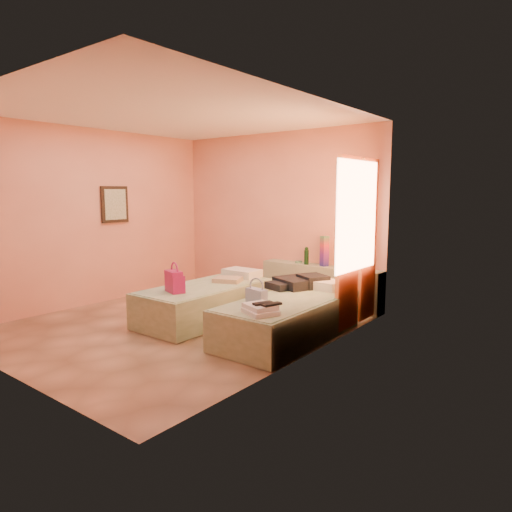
{
  "coord_description": "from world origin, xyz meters",
  "views": [
    {
      "loc": [
        4.55,
        -4.15,
        1.8
      ],
      "look_at": [
        0.65,
        0.85,
        0.91
      ],
      "focal_mm": 32.0,
      "sensor_mm": 36.0,
      "label": 1
    }
  ],
  "objects_px": {
    "bed_right": "(288,319)",
    "water_bottle": "(306,256)",
    "towel_stack": "(260,309)",
    "green_book": "(343,267)",
    "blue_handbag": "(256,296)",
    "headboard_ledge": "(320,286)",
    "bed_left": "(206,302)",
    "magenta_handbag": "(175,281)",
    "flower_vase": "(358,261)"
  },
  "relations": [
    {
      "from": "headboard_ledge",
      "to": "bed_right",
      "type": "height_order",
      "value": "headboard_ledge"
    },
    {
      "from": "water_bottle",
      "to": "towel_stack",
      "type": "relative_size",
      "value": 0.76
    },
    {
      "from": "headboard_ledge",
      "to": "water_bottle",
      "type": "relative_size",
      "value": 7.68
    },
    {
      "from": "bed_right",
      "to": "water_bottle",
      "type": "bearing_deg",
      "value": 114.02
    },
    {
      "from": "blue_handbag",
      "to": "water_bottle",
      "type": "bearing_deg",
      "value": 114.46
    },
    {
      "from": "green_book",
      "to": "headboard_ledge",
      "type": "bearing_deg",
      "value": -174.08
    },
    {
      "from": "headboard_ledge",
      "to": "bed_right",
      "type": "relative_size",
      "value": 1.02
    },
    {
      "from": "bed_left",
      "to": "water_bottle",
      "type": "relative_size",
      "value": 7.49
    },
    {
      "from": "magenta_handbag",
      "to": "bed_right",
      "type": "bearing_deg",
      "value": 42.72
    },
    {
      "from": "bed_right",
      "to": "blue_handbag",
      "type": "xyz_separation_m",
      "value": [
        -0.18,
        -0.39,
        0.34
      ]
    },
    {
      "from": "towel_stack",
      "to": "water_bottle",
      "type": "bearing_deg",
      "value": 110.68
    },
    {
      "from": "bed_left",
      "to": "green_book",
      "type": "height_order",
      "value": "green_book"
    },
    {
      "from": "bed_left",
      "to": "magenta_handbag",
      "type": "relative_size",
      "value": 6.59
    },
    {
      "from": "bed_right",
      "to": "headboard_ledge",
      "type": "bearing_deg",
      "value": 106.53
    },
    {
      "from": "bed_right",
      "to": "water_bottle",
      "type": "height_order",
      "value": "water_bottle"
    },
    {
      "from": "water_bottle",
      "to": "headboard_ledge",
      "type": "bearing_deg",
      "value": 10.66
    },
    {
      "from": "water_bottle",
      "to": "towel_stack",
      "type": "xyz_separation_m",
      "value": [
        0.91,
        -2.4,
        -0.23
      ]
    },
    {
      "from": "blue_handbag",
      "to": "towel_stack",
      "type": "bearing_deg",
      "value": -38.21
    },
    {
      "from": "flower_vase",
      "to": "bed_left",
      "type": "bearing_deg",
      "value": -132.4
    },
    {
      "from": "towel_stack",
      "to": "flower_vase",
      "type": "bearing_deg",
      "value": 90.32
    },
    {
      "from": "magenta_handbag",
      "to": "green_book",
      "type": "bearing_deg",
      "value": 81.71
    },
    {
      "from": "magenta_handbag",
      "to": "towel_stack",
      "type": "xyz_separation_m",
      "value": [
        1.55,
        -0.17,
        -0.09
      ]
    },
    {
      "from": "headboard_ledge",
      "to": "flower_vase",
      "type": "relative_size",
      "value": 7.59
    },
    {
      "from": "magenta_handbag",
      "to": "blue_handbag",
      "type": "height_order",
      "value": "magenta_handbag"
    },
    {
      "from": "water_bottle",
      "to": "green_book",
      "type": "distance_m",
      "value": 0.63
    },
    {
      "from": "magenta_handbag",
      "to": "blue_handbag",
      "type": "relative_size",
      "value": 1.13
    },
    {
      "from": "blue_handbag",
      "to": "bed_right",
      "type": "bearing_deg",
      "value": 73.44
    },
    {
      "from": "bed_left",
      "to": "bed_right",
      "type": "distance_m",
      "value": 1.4
    },
    {
      "from": "headboard_ledge",
      "to": "flower_vase",
      "type": "distance_m",
      "value": 0.8
    },
    {
      "from": "bed_left",
      "to": "towel_stack",
      "type": "xyz_separation_m",
      "value": [
        1.54,
        -0.74,
        0.3
      ]
    },
    {
      "from": "headboard_ledge",
      "to": "bed_right",
      "type": "bearing_deg",
      "value": -72.84
    },
    {
      "from": "headboard_ledge",
      "to": "bed_left",
      "type": "distance_m",
      "value": 1.91
    },
    {
      "from": "flower_vase",
      "to": "blue_handbag",
      "type": "height_order",
      "value": "flower_vase"
    },
    {
      "from": "headboard_ledge",
      "to": "green_book",
      "type": "distance_m",
      "value": 0.51
    },
    {
      "from": "flower_vase",
      "to": "blue_handbag",
      "type": "bearing_deg",
      "value": -98.71
    },
    {
      "from": "magenta_handbag",
      "to": "blue_handbag",
      "type": "xyz_separation_m",
      "value": [
        1.22,
        0.18,
        -0.06
      ]
    },
    {
      "from": "flower_vase",
      "to": "towel_stack",
      "type": "distance_m",
      "value": 2.43
    },
    {
      "from": "bed_right",
      "to": "blue_handbag",
      "type": "bearing_deg",
      "value": -115.93
    },
    {
      "from": "green_book",
      "to": "magenta_handbag",
      "type": "bearing_deg",
      "value": -115.93
    },
    {
      "from": "water_bottle",
      "to": "magenta_handbag",
      "type": "height_order",
      "value": "water_bottle"
    },
    {
      "from": "water_bottle",
      "to": "blue_handbag",
      "type": "height_order",
      "value": "water_bottle"
    },
    {
      "from": "blue_handbag",
      "to": "bed_left",
      "type": "bearing_deg",
      "value": 170.9
    },
    {
      "from": "headboard_ledge",
      "to": "magenta_handbag",
      "type": "relative_size",
      "value": 6.75
    },
    {
      "from": "green_book",
      "to": "flower_vase",
      "type": "height_order",
      "value": "flower_vase"
    },
    {
      "from": "headboard_ledge",
      "to": "flower_vase",
      "type": "xyz_separation_m",
      "value": [
        0.66,
        -0.03,
        0.46
      ]
    },
    {
      "from": "bed_right",
      "to": "water_bottle",
      "type": "xyz_separation_m",
      "value": [
        -0.76,
        1.66,
        0.53
      ]
    },
    {
      "from": "bed_left",
      "to": "flower_vase",
      "type": "xyz_separation_m",
      "value": [
        1.53,
        1.67,
        0.53
      ]
    },
    {
      "from": "headboard_ledge",
      "to": "water_bottle",
      "type": "bearing_deg",
      "value": -169.34
    },
    {
      "from": "green_book",
      "to": "blue_handbag",
      "type": "relative_size",
      "value": 0.63
    },
    {
      "from": "green_book",
      "to": "blue_handbag",
      "type": "xyz_separation_m",
      "value": [
        -0.04,
        -2.11,
        -0.08
      ]
    }
  ]
}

